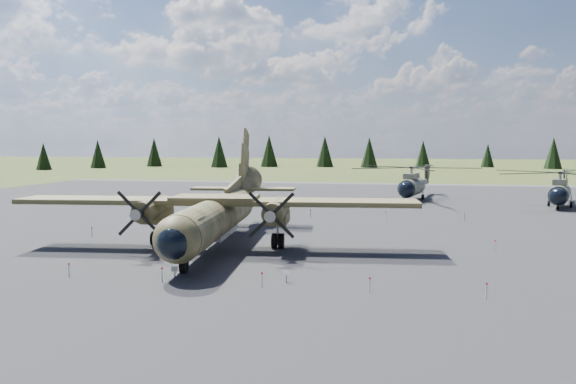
# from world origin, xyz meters

# --- Properties ---
(ground) EXTENTS (500.00, 500.00, 0.00)m
(ground) POSITION_xyz_m (0.00, 0.00, 0.00)
(ground) COLOR #4A5124
(ground) RESTS_ON ground
(apron) EXTENTS (120.00, 120.00, 0.04)m
(apron) POSITION_xyz_m (0.00, 10.00, 0.00)
(apron) COLOR #545559
(apron) RESTS_ON ground
(transport_plane) EXTENTS (30.71, 27.78, 10.10)m
(transport_plane) POSITION_xyz_m (-4.42, -1.85, 2.90)
(transport_plane) COLOR #3D4224
(transport_plane) RESTS_ON ground
(helicopter_near) EXTENTS (22.30, 23.54, 4.76)m
(helicopter_near) POSITION_xyz_m (11.08, 37.02, 3.38)
(helicopter_near) COLOR slate
(helicopter_near) RESTS_ON ground
(helicopter_mid) EXTENTS (22.14, 22.50, 4.50)m
(helicopter_mid) POSITION_xyz_m (29.00, 31.38, 3.19)
(helicopter_mid) COLOR slate
(helicopter_mid) RESTS_ON ground
(info_placard_left) EXTENTS (0.41, 0.20, 0.63)m
(info_placard_left) POSITION_xyz_m (-3.73, -12.29, 0.42)
(info_placard_left) COLOR gray
(info_placard_left) RESTS_ON ground
(info_placard_right) EXTENTS (0.48, 0.24, 0.73)m
(info_placard_right) POSITION_xyz_m (3.14, -12.22, 0.49)
(info_placard_right) COLOR gray
(info_placard_right) RESTS_ON ground
(barrier_fence) EXTENTS (33.12, 29.62, 0.85)m
(barrier_fence) POSITION_xyz_m (-0.46, -0.08, 0.51)
(barrier_fence) COLOR silver
(barrier_fence) RESTS_ON ground
(treeline) EXTENTS (315.61, 311.04, 10.99)m
(treeline) POSITION_xyz_m (0.90, -3.25, 4.91)
(treeline) COLOR black
(treeline) RESTS_ON ground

